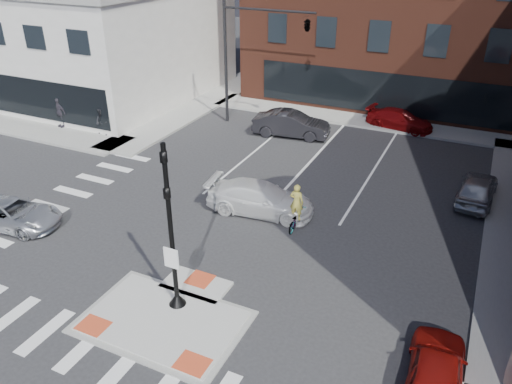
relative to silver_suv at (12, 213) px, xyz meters
The scene contains 16 objects.
ground 9.70m from the silver_suv, 11.02° to the right, with size 120.00×120.00×0.00m, color #28282B.
refuge_island 9.75m from the silver_suv, 12.51° to the right, with size 5.40×4.65×0.13m.
sidewalk_nw 15.28m from the silver_suv, 118.39° to the left, with size 23.50×20.50×0.15m.
sidewalk_n 23.72m from the silver_suv, 58.19° to the left, with size 26.00×3.00×0.15m, color gray.
building_nw 22.31m from the silver_suv, 124.54° to the left, with size 20.40×16.40×14.40m.
signal_pole 9.77m from the silver_suv, ahead, with size 0.60×0.60×5.98m.
mast_arm_signal 18.12m from the silver_suv, 69.54° to the left, with size 6.10×2.24×8.00m.
silver_suv is the anchor object (origin of this frame).
red_sedan 18.05m from the silver_suv, ahead, with size 1.58×3.93×1.34m, color maroon.
white_pickup 10.94m from the silver_suv, 31.66° to the left, with size 2.01×4.95×1.44m, color white.
bg_car_dark 16.89m from the silver_suv, 65.52° to the left, with size 1.67×4.79×1.58m, color black.
bg_car_silver 21.39m from the silver_suv, 31.42° to the left, with size 1.62×4.04×1.37m, color #B5B9BD.
bg_car_red 23.53m from the silver_suv, 56.63° to the left, with size 1.76×4.33×1.26m, color maroon.
cyclist 12.43m from the silver_suv, 24.49° to the left, with size 0.62×1.67×2.12m.
pedestrian_a 10.77m from the silver_suv, 109.60° to the left, with size 0.84×0.66×1.74m, color black.
pedestrian_b 12.40m from the silver_suv, 125.01° to the left, with size 1.14×0.47×1.94m, color #312D37.
Camera 1 is at (8.23, -10.65, 11.56)m, focal length 35.00 mm.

